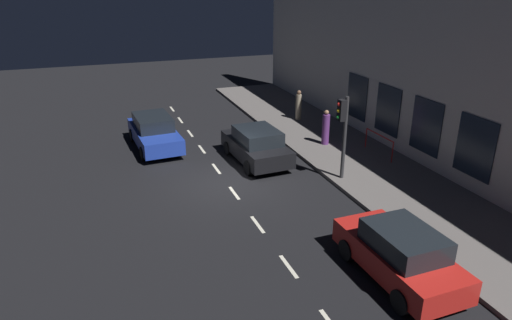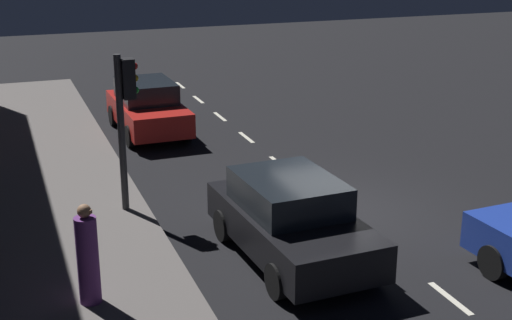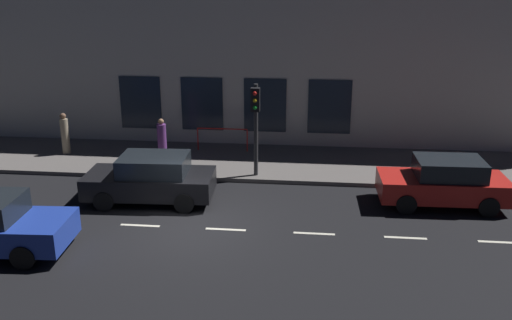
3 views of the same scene
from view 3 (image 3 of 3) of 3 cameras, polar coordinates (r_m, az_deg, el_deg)
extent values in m
plane|color=black|center=(16.69, -6.55, -6.95)|extent=(60.00, 60.00, 0.00)
cube|color=#5B5654|center=(22.38, -3.11, -0.08)|extent=(4.50, 32.00, 0.15)
cube|color=beige|center=(23.97, -2.29, 11.23)|extent=(0.60, 32.00, 8.39)
cube|color=#192333|center=(23.77, 7.57, 5.42)|extent=(0.04, 1.82, 2.30)
cube|color=#192333|center=(23.86, 0.94, 5.62)|extent=(0.04, 1.82, 2.30)
cube|color=#192333|center=(24.26, -5.56, 5.75)|extent=(0.04, 1.82, 2.30)
cube|color=#192333|center=(24.96, -11.78, 5.80)|extent=(0.04, 1.82, 2.30)
cube|color=beige|center=(17.16, 23.79, -7.74)|extent=(0.12, 1.20, 0.01)
cube|color=beige|center=(16.54, 15.12, -7.72)|extent=(0.12, 1.20, 0.01)
cube|color=beige|center=(16.32, 5.99, -7.52)|extent=(0.12, 1.20, 0.01)
cube|color=beige|center=(16.51, -3.13, -7.13)|extent=(0.12, 1.20, 0.01)
cube|color=beige|center=(17.10, -11.82, -6.60)|extent=(0.12, 1.20, 0.01)
cube|color=beige|center=(18.04, -19.75, -5.97)|extent=(0.12, 1.20, 0.01)
cylinder|color=#2D2D30|center=(20.02, -0.01, 3.05)|extent=(0.15, 0.15, 3.39)
cube|color=black|center=(19.55, -0.07, 6.22)|extent=(0.26, 0.32, 0.84)
sphere|color=red|center=(19.36, -0.12, 6.86)|extent=(0.15, 0.15, 0.15)
sphere|color=gold|center=(19.41, -0.12, 6.13)|extent=(0.15, 0.15, 0.15)
sphere|color=green|center=(19.47, -0.12, 5.41)|extent=(0.15, 0.15, 0.15)
cube|color=red|center=(18.96, 18.58, -2.64)|extent=(1.85, 4.09, 0.70)
cube|color=black|center=(18.79, 19.26, -0.79)|extent=(1.60, 2.14, 0.60)
cylinder|color=black|center=(18.05, 15.19, -4.41)|extent=(0.23, 0.64, 0.64)
cylinder|color=black|center=(19.56, 14.39, -2.59)|extent=(0.23, 0.64, 0.64)
cylinder|color=black|center=(18.68, 22.80, -4.46)|extent=(0.23, 0.64, 0.64)
cylinder|color=black|center=(20.14, 21.45, -2.70)|extent=(0.23, 0.64, 0.64)
cube|color=black|center=(18.63, -10.84, -2.36)|extent=(2.10, 4.26, 0.70)
cube|color=black|center=(18.38, -10.45, -0.47)|extent=(1.77, 2.25, 0.60)
cylinder|color=black|center=(18.31, -15.38, -4.11)|extent=(0.25, 0.65, 0.64)
cylinder|color=black|center=(19.88, -13.79, -2.20)|extent=(0.25, 0.65, 0.64)
cylinder|color=black|center=(17.66, -7.38, -4.41)|extent=(0.25, 0.65, 0.64)
cylinder|color=black|center=(19.29, -6.43, -2.41)|extent=(0.25, 0.65, 0.64)
cylinder|color=black|center=(16.84, -20.38, -6.61)|extent=(0.26, 0.65, 0.64)
cylinder|color=black|center=(15.44, -22.81, -9.18)|extent=(0.26, 0.65, 0.64)
cylinder|color=#5B2D70|center=(22.23, -9.63, 1.78)|extent=(0.50, 0.50, 1.50)
sphere|color=#936B4C|center=(22.01, -9.75, 3.93)|extent=(0.22, 0.22, 0.22)
cube|color=#936B4C|center=(21.95, -9.96, 3.88)|extent=(0.07, 0.07, 0.06)
cylinder|color=gray|center=(24.19, -19.03, 2.33)|extent=(0.37, 0.37, 1.47)
sphere|color=brown|center=(23.99, -19.23, 4.29)|extent=(0.24, 0.24, 0.24)
cube|color=brown|center=(24.02, -19.49, 4.28)|extent=(0.07, 0.05, 0.07)
cylinder|color=red|center=(23.21, -0.92, 2.02)|extent=(0.05, 0.05, 0.95)
cylinder|color=red|center=(23.55, -6.00, 2.16)|extent=(0.05, 0.05, 0.95)
cylinder|color=red|center=(23.23, -3.50, 3.22)|extent=(0.05, 2.10, 0.05)
camera|label=1|loc=(16.40, 60.86, 12.08)|focal=32.47mm
camera|label=2|loc=(27.48, -32.71, 13.33)|focal=50.96mm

